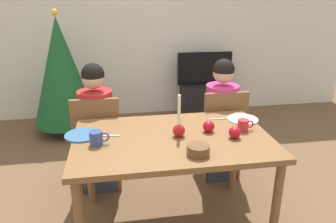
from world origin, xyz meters
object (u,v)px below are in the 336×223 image
Objects in this scene: bowl_walnuts at (198,150)px; mug_right at (243,125)px; mug_left at (97,138)px; chair_right at (221,129)px; tv at (205,68)px; christmas_tree at (62,72)px; person_left_child at (97,130)px; plate_left at (83,135)px; tv_stand at (203,100)px; apple_near_candle at (235,132)px; chair_left at (98,137)px; person_right_child at (220,122)px; dining_table at (172,147)px; apple_by_left_plate at (209,126)px; plate_right at (243,119)px; candle_centerpiece at (179,128)px.

mug_right is at bearing 36.40° from bowl_walnuts.
chair_right is at bearing 30.54° from mug_left.
tv is 1.94m from christmas_tree.
person_left_child reaches higher than mug_right.
mug_left is at bearing -56.43° from plate_left.
apple_near_candle is at bearing -100.52° from tv_stand.
apple_near_candle is (1.00, -0.70, 0.28)m from chair_left.
mug_left is (-1.40, -2.34, 0.09)m from tv.
tv reaches higher than bowl_walnuts.
mug_right is (-0.04, -0.62, 0.22)m from person_right_child.
tv reaches higher than mug_left.
dining_table is 16.20× the size of apple_by_left_plate.
plate_right is at bearing 68.81° from mug_right.
chair_right is at bearing -90.00° from person_right_child.
plate_right is at bearing 21.75° from candle_centerpiece.
christmas_tree is (-1.92, -0.30, 0.56)m from tv_stand.
chair_left is 0.55m from plate_left.
person_left_child is 2.22m from tv_stand.
mug_left reaches higher than tv_stand.
mug_right is at bearing -93.62° from chair_right.
apple_by_left_plate is at bearing -116.60° from person_right_child.
tv is at bearing 80.06° from chair_right.
mug_right is 0.26m from apple_by_left_plate.
tv is at bearing 8.96° from christmas_tree.
dining_table is at bearing -46.99° from chair_left.
apple_by_left_plate reaches higher than plate_right.
christmas_tree is at bearing 118.61° from candle_centerpiece.
dining_table is 0.46m from apple_near_candle.
tv is at bearing 79.48° from apple_near_candle.
chair_left is 1.14× the size of tv.
chair_left is at bearing -71.05° from christmas_tree.
chair_right is at bearing 62.76° from bowl_walnuts.
chair_left is at bearing 133.01° from dining_table.
plate_left is at bearing 175.13° from mug_right.
plate_left is at bearing -124.73° from tv_stand.
person_right_child is 1.48× the size of tv.
dining_table is at bearing 167.98° from apple_near_candle.
candle_centerpiece is 1.27× the size of plate_right.
dining_table is 4.50× the size of candle_centerpiece.
chair_right is at bearing 62.10° from apple_by_left_plate.
mug_left is (-1.10, -0.65, 0.29)m from chair_right.
person_left_child is 0.55m from plate_left.
chair_right reaches higher than bowl_walnuts.
person_right_child is 7.99× the size of bowl_walnuts.
chair_right is 1.41× the size of tv_stand.
mug_left reaches higher than plate_left.
tv is 0.51× the size of christmas_tree.
apple_by_left_plate is (0.23, 0.04, -0.02)m from candle_centerpiece.
person_right_child is 4.79× the size of plate_right.
plate_right reaches higher than dining_table.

